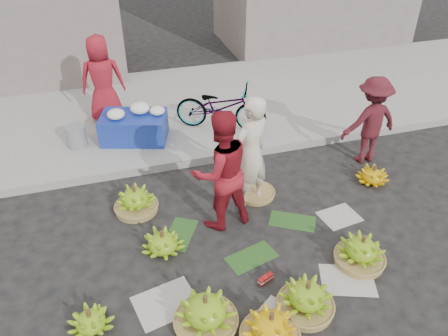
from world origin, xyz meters
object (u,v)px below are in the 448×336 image
object	(u,v)px
vendor_cream	(250,153)
banana_bunch_4	(361,251)
bicycle	(221,107)
banana_bunch_0	(90,321)
flower_table	(134,126)

from	to	relation	value
vendor_cream	banana_bunch_4	bearing A→B (deg)	94.87
vendor_cream	bicycle	xyz separation A→B (m)	(0.18, 2.11, -0.30)
banana_bunch_0	bicycle	distance (m)	4.56
flower_table	bicycle	xyz separation A→B (m)	(1.60, -0.06, 0.17)
flower_table	bicycle	distance (m)	1.61
banana_bunch_0	banana_bunch_4	xyz separation A→B (m)	(3.33, 0.03, 0.06)
banana_bunch_4	vendor_cream	xyz separation A→B (m)	(-0.94, 1.59, 0.68)
banana_bunch_0	banana_bunch_4	world-z (taller)	banana_bunch_4
vendor_cream	banana_bunch_0	bearing A→B (deg)	8.57
banana_bunch_0	flower_table	bearing A→B (deg)	75.65
banana_bunch_4	bicycle	xyz separation A→B (m)	(-0.76, 3.70, 0.38)
flower_table	bicycle	world-z (taller)	bicycle
banana_bunch_4	bicycle	world-z (taller)	bicycle
vendor_cream	bicycle	size ratio (longest dim) A/B	1.02
bicycle	banana_bunch_4	bearing A→B (deg)	-141.72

